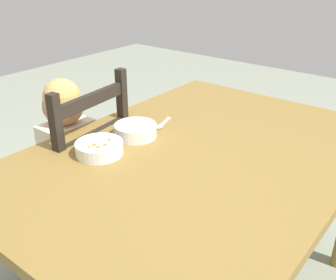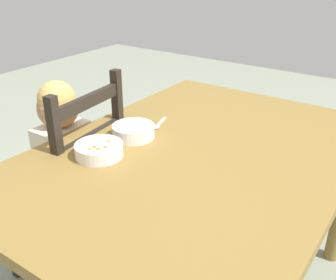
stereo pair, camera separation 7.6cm
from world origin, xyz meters
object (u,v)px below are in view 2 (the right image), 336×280
(child_figure, at_px, (68,156))
(bowl_of_peas, at_px, (133,131))
(spoon, at_px, (158,125))
(dining_table, at_px, (195,173))
(bowl_of_carrots, at_px, (99,150))
(dining_chair, at_px, (72,188))

(child_figure, height_order, bowl_of_peas, child_figure)
(spoon, bearing_deg, dining_table, -112.42)
(bowl_of_carrots, bearing_deg, dining_table, -48.92)
(bowl_of_peas, distance_m, spoon, 0.15)
(bowl_of_peas, bearing_deg, dining_table, -81.65)
(dining_table, xyz_separation_m, bowl_of_peas, (-0.04, 0.27, 0.12))
(dining_chair, xyz_separation_m, bowl_of_carrots, (-0.10, -0.30, 0.32))
(bowl_of_peas, bearing_deg, bowl_of_carrots, -179.97)
(dining_table, height_order, child_figure, child_figure)
(dining_chair, distance_m, spoon, 0.49)
(dining_table, bearing_deg, spoon, 67.58)
(dining_table, relative_size, dining_chair, 1.49)
(dining_chair, relative_size, bowl_of_carrots, 5.73)
(dining_table, relative_size, child_figure, 1.53)
(dining_table, height_order, bowl_of_carrots, bowl_of_carrots)
(child_figure, relative_size, spoon, 7.05)
(dining_table, height_order, bowl_of_peas, bowl_of_peas)
(dining_table, distance_m, spoon, 0.29)
(dining_chair, bearing_deg, dining_table, -77.01)
(dining_table, relative_size, bowl_of_peas, 8.85)
(bowl_of_peas, xyz_separation_m, spoon, (0.14, -0.01, -0.02))
(dining_chair, xyz_separation_m, bowl_of_peas, (0.09, -0.30, 0.33))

